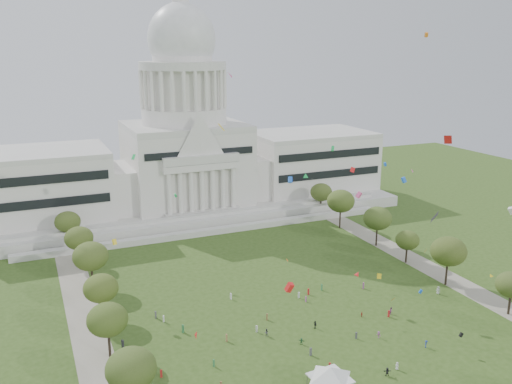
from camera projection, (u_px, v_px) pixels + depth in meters
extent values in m
plane|color=#304B18|center=(340.00, 352.00, 114.57)|extent=(400.00, 400.00, 0.00)
cube|color=beige|center=(187.00, 204.00, 216.08)|extent=(160.00, 60.00, 4.00)
cube|color=beige|center=(214.00, 231.00, 187.06)|extent=(130.00, 3.00, 2.00)
cube|color=beige|center=(206.00, 220.00, 193.77)|extent=(140.00, 3.00, 5.00)
cube|color=silver|center=(35.00, 186.00, 190.79)|extent=(50.00, 34.00, 22.00)
cube|color=silver|center=(310.00, 161.00, 232.92)|extent=(50.00, 34.00, 22.00)
cube|color=silver|center=(118.00, 188.00, 200.51)|extent=(12.00, 26.00, 16.00)
cube|color=silver|center=(252.00, 175.00, 221.19)|extent=(12.00, 26.00, 16.00)
cube|color=silver|center=(186.00, 165.00, 211.08)|extent=(44.00, 38.00, 28.00)
cube|color=silver|center=(201.00, 167.00, 192.52)|extent=(28.00, 3.00, 2.40)
cube|color=black|center=(37.00, 192.00, 175.01)|extent=(46.00, 0.40, 11.00)
cube|color=black|center=(331.00, 164.00, 217.15)|extent=(46.00, 0.40, 11.00)
cylinder|color=silver|center=(184.00, 115.00, 206.10)|extent=(32.00, 32.00, 6.00)
cylinder|color=silver|center=(183.00, 89.00, 203.52)|extent=(28.00, 28.00, 14.00)
cylinder|color=beige|center=(183.00, 66.00, 201.34)|extent=(32.40, 32.40, 3.00)
cylinder|color=silver|center=(182.00, 50.00, 199.92)|extent=(22.00, 22.00, 8.00)
ellipsoid|color=silver|center=(182.00, 39.00, 198.90)|extent=(25.00, 25.00, 26.20)
cylinder|color=silver|center=(180.00, 0.00, 195.43)|extent=(6.00, 6.00, 5.00)
cube|color=gray|center=(88.00, 331.00, 122.79)|extent=(8.00, 160.00, 0.04)
cube|color=gray|center=(425.00, 266.00, 159.56)|extent=(8.00, 160.00, 0.04)
ellipsoid|color=#324718|center=(131.00, 369.00, 92.75)|extent=(8.86, 8.86, 7.25)
cylinder|color=black|center=(509.00, 305.00, 130.09)|extent=(0.56, 0.56, 4.92)
ellipsoid|color=#38481B|center=(512.00, 285.00, 128.74)|extent=(7.58, 7.58, 6.20)
cylinder|color=black|center=(109.00, 345.00, 111.96)|extent=(0.56, 0.56, 5.47)
ellipsoid|color=#354D16|center=(107.00, 320.00, 110.47)|extent=(8.42, 8.42, 6.89)
cylinder|color=black|center=(446.00, 274.00, 146.16)|extent=(0.56, 0.56, 6.20)
ellipsoid|color=#364615|center=(449.00, 251.00, 144.46)|extent=(9.55, 9.55, 7.82)
cylinder|color=black|center=(103.00, 310.00, 127.09)|extent=(0.56, 0.56, 5.27)
ellipsoid|color=#3F5218|center=(101.00, 288.00, 125.66)|extent=(8.12, 8.12, 6.65)
cylinder|color=black|center=(406.00, 255.00, 161.58)|extent=(0.56, 0.56, 4.56)
ellipsoid|color=#354B15|center=(407.00, 240.00, 160.34)|extent=(7.01, 7.01, 5.74)
cylinder|color=black|center=(92.00, 279.00, 143.41)|extent=(0.56, 0.56, 6.03)
ellipsoid|color=#3C4E1B|center=(90.00, 256.00, 141.77)|extent=(9.29, 9.29, 7.60)
cylinder|color=black|center=(377.00, 237.00, 175.34)|extent=(0.56, 0.56, 5.97)
ellipsoid|color=#37501A|center=(378.00, 218.00, 173.72)|extent=(9.19, 9.19, 7.52)
cylinder|color=black|center=(80.00, 257.00, 159.55)|extent=(0.56, 0.56, 5.41)
ellipsoid|color=#394918|center=(79.00, 238.00, 158.08)|extent=(8.33, 8.33, 6.81)
cylinder|color=black|center=(340.00, 219.00, 192.68)|extent=(0.56, 0.56, 6.37)
ellipsoid|color=#3B511A|center=(341.00, 201.00, 190.94)|extent=(9.82, 9.82, 8.03)
cylinder|color=black|center=(69.00, 238.00, 175.02)|extent=(0.56, 0.56, 5.32)
ellipsoid|color=#384A17|center=(68.00, 222.00, 173.57)|extent=(8.19, 8.19, 6.70)
cylinder|color=black|center=(321.00, 207.00, 209.66)|extent=(0.56, 0.56, 5.47)
ellipsoid|color=#39491A|center=(321.00, 192.00, 208.17)|extent=(8.42, 8.42, 6.89)
cylinder|color=#4C4C4C|center=(307.00, 380.00, 102.43)|extent=(0.12, 0.12, 2.80)
cylinder|color=#4C4C4C|center=(336.00, 372.00, 104.83)|extent=(0.12, 0.12, 2.80)
cube|color=white|center=(330.00, 378.00, 100.46)|extent=(7.26, 7.26, 0.22)
pyramid|color=white|center=(330.00, 372.00, 100.15)|extent=(10.16, 10.16, 2.24)
imported|color=silver|center=(438.00, 290.00, 141.22)|extent=(1.09, 1.19, 2.05)
imported|color=#994C8C|center=(391.00, 311.00, 130.46)|extent=(1.03, 0.88, 1.81)
imported|color=#994C8C|center=(379.00, 335.00, 119.75)|extent=(0.91, 1.15, 1.59)
imported|color=#26262B|center=(315.00, 324.00, 123.86)|extent=(0.81, 1.21, 1.90)
imported|color=#33723F|center=(301.00, 341.00, 117.15)|extent=(1.42, 1.44, 1.56)
imported|color=silver|center=(397.00, 366.00, 107.87)|extent=(0.80, 0.96, 1.68)
imported|color=#4C4C51|center=(266.00, 332.00, 120.47)|extent=(0.97, 0.70, 1.82)
imported|color=navy|center=(426.00, 344.00, 115.89)|extent=(1.20, 1.07, 1.67)
imported|color=#B21E1E|center=(362.00, 314.00, 129.11)|extent=(0.60, 0.88, 1.36)
imported|color=#26262B|center=(387.00, 372.00, 105.87)|extent=(1.78, 1.22, 1.79)
cube|color=#4C4C51|center=(356.00, 335.00, 119.46)|extent=(0.46, 0.48, 1.55)
cube|color=#994C8C|center=(363.00, 286.00, 144.30)|extent=(0.55, 0.51, 1.78)
cube|color=#33723F|center=(214.00, 363.00, 108.97)|extent=(0.33, 0.45, 1.56)
cube|color=silver|center=(164.00, 319.00, 126.76)|extent=(0.45, 0.51, 1.64)
cube|color=silver|center=(231.00, 296.00, 138.16)|extent=(0.39, 0.51, 1.70)
cube|color=#26262B|center=(123.00, 344.00, 115.72)|extent=(0.55, 0.59, 1.89)
cube|color=#B21E1E|center=(330.00, 366.00, 107.84)|extent=(0.45, 0.49, 1.57)
cube|color=#B21E1E|center=(308.00, 292.00, 140.84)|extent=(0.51, 0.42, 1.67)
cube|color=#33723F|center=(322.00, 287.00, 143.33)|extent=(0.33, 0.49, 1.77)
cube|color=#B21E1E|center=(389.00, 314.00, 129.12)|extent=(0.51, 0.44, 1.65)
cube|color=olive|center=(267.00, 317.00, 127.64)|extent=(0.49, 0.49, 1.62)
cube|color=#4C4C51|center=(311.00, 352.00, 112.92)|extent=(0.49, 0.34, 1.72)
cube|color=olive|center=(227.00, 338.00, 118.31)|extent=(0.30, 0.47, 1.74)
cube|color=#994C8C|center=(306.00, 299.00, 136.91)|extent=(0.29, 0.41, 1.45)
cube|color=silver|center=(299.00, 295.00, 138.91)|extent=(0.49, 0.50, 1.62)
cube|color=silver|center=(257.00, 329.00, 122.20)|extent=(0.45, 0.50, 1.59)
cube|color=#B21E1E|center=(161.00, 374.00, 105.38)|extent=(0.48, 0.36, 1.64)
cube|color=#33723F|center=(183.00, 329.00, 121.93)|extent=(0.60, 0.50, 1.95)
cube|color=#4C4C51|center=(156.00, 315.00, 128.47)|extent=(0.32, 0.49, 1.80)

